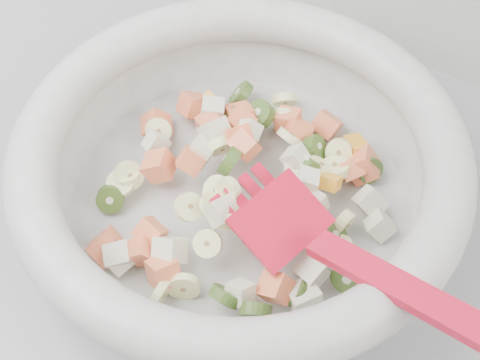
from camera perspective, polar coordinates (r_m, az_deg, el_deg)
The scene contains 1 object.
mixing_bowl at distance 0.60m, azimuth 0.06°, elevation 0.52°, with size 0.48×0.37×0.15m.
Camera 1 is at (0.27, 1.16, 1.43)m, focal length 55.00 mm.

